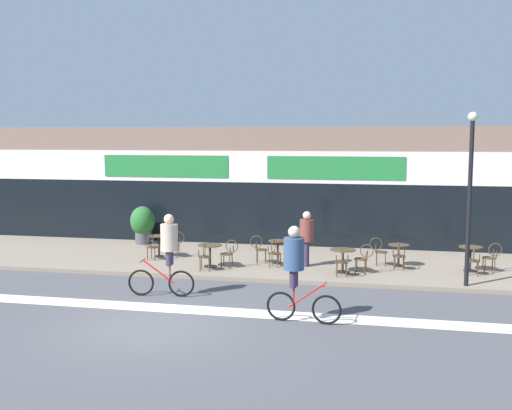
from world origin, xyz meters
The scene contains 27 objects.
ground_plane centered at (0.00, 0.00, 0.00)m, with size 120.00×120.00×0.00m, color #4C4C51.
sidewalk_slab centered at (0.00, 7.25, 0.06)m, with size 40.00×5.50×0.12m, color gray.
storefront_facade centered at (0.00, 11.96, 2.32)m, with size 40.00×4.06×4.65m.
bike_lane_stripe centered at (0.00, 1.44, 0.00)m, with size 36.00×0.70×0.01m, color silver.
bistro_table_0 centered at (-2.49, 6.98, 0.64)m, with size 0.64×0.64×0.74m.
bistro_table_1 centered at (-0.30, 5.77, 0.63)m, with size 0.77×0.77×0.71m.
bistro_table_2 centered at (1.73, 6.72, 0.65)m, with size 0.62×0.62×0.76m.
bistro_table_3 centered at (3.90, 5.83, 0.64)m, with size 0.78×0.78×0.71m.
bistro_table_4 centered at (5.61, 7.10, 0.62)m, with size 0.67×0.67×0.70m.
bistro_table_5 centered at (7.76, 6.81, 0.67)m, with size 0.71×0.71×0.77m.
cafe_chair_0_near centered at (-2.50, 6.35, 0.64)m, with size 0.44×0.60×0.90m.
cafe_chair_0_side centered at (-1.87, 6.99, 0.64)m, with size 0.59×0.44×0.90m.
cafe_chair_1_near centered at (-0.29, 5.14, 0.64)m, with size 0.45×0.60×0.90m.
cafe_chair_1_side centered at (0.32, 5.76, 0.64)m, with size 0.58×0.42×0.90m.
cafe_chair_2_near centered at (1.72, 6.09, 0.64)m, with size 0.45×0.60×0.90m.
cafe_chair_2_side centered at (1.11, 6.71, 0.64)m, with size 0.60×0.45×0.90m.
cafe_chair_3_near centered at (3.91, 5.21, 0.64)m, with size 0.45×0.60×0.90m.
cafe_chair_3_side centered at (4.53, 5.82, 0.64)m, with size 0.59×0.44×0.90m.
cafe_chair_4_near centered at (5.60, 6.48, 0.64)m, with size 0.45×0.60×0.90m.
cafe_chair_4_side centered at (4.98, 7.10, 0.64)m, with size 0.58×0.41×0.90m.
cafe_chair_5_near centered at (7.75, 6.18, 0.64)m, with size 0.43×0.59×0.90m.
cafe_chair_5_side centered at (8.38, 6.81, 0.64)m, with size 0.59×0.42×0.90m.
planter_pot centered at (-4.02, 9.26, 0.92)m, with size 0.94×0.94×1.46m.
lamp_post centered at (7.39, 4.85, 2.92)m, with size 0.26×0.26×4.81m.
cyclist_0 centered at (-0.54, 2.52, 1.30)m, with size 1.81×0.57×2.23m.
cyclist_1 centered at (3.12, 1.00, 1.33)m, with size 1.75×0.55×2.24m.
pedestrian_near_end centered at (2.71, 6.51, 1.17)m, with size 0.46×0.46×1.77m.
Camera 1 is at (4.94, -12.35, 4.25)m, focal length 42.00 mm.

